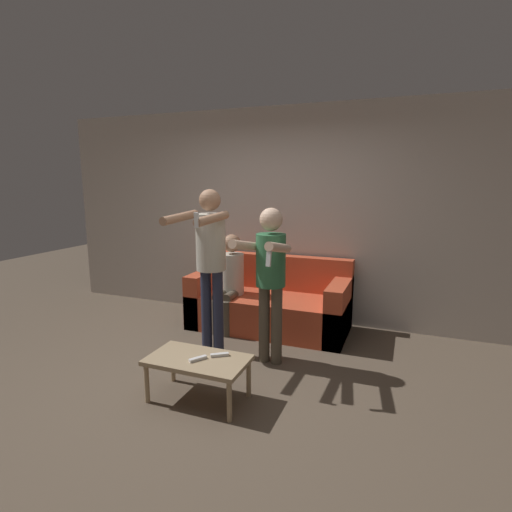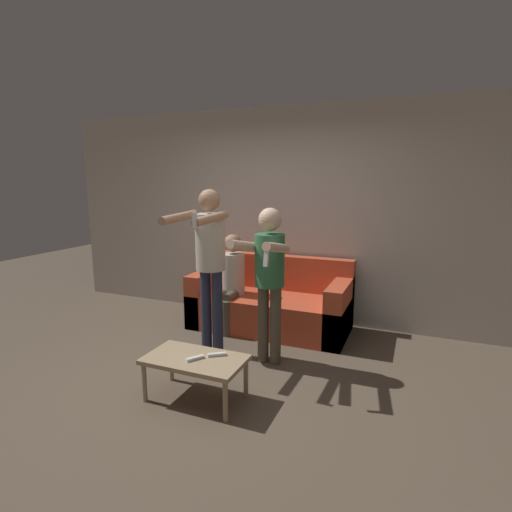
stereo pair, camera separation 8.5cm
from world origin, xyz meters
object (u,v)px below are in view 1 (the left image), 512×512
person_standing_right (270,270)px  remote_far (220,355)px  couch (270,305)px  remote_near (198,359)px  person_standing_left (210,253)px  coffee_table (198,363)px  person_seated (230,278)px

person_standing_right → remote_far: person_standing_right is taller
couch → remote_near: 1.82m
person_standing_left → remote_far: (0.47, -0.75, -0.70)m
person_standing_left → person_standing_right: person_standing_left is taller
person_standing_right → coffee_table: (-0.32, -0.85, -0.63)m
person_standing_left → person_seated: size_ratio=1.48×
coffee_table → remote_far: remote_far is taller
person_standing_right → remote_far: size_ratio=10.72×
person_standing_left → person_standing_right: size_ratio=1.11×
person_seated → remote_near: size_ratio=8.01×
couch → coffee_table: (-0.00, -1.79, 0.03)m
couch → person_standing_right: 1.19m
couch → coffee_table: 1.79m
person_standing_right → person_standing_left: bearing=180.0°
person_standing_right → person_seated: person_standing_right is taller
person_standing_right → remote_near: 1.10m
remote_near → remote_far: (0.13, 0.13, 0.00)m
person_standing_left → coffee_table: 1.18m
person_seated → remote_near: 1.71m
person_standing_left → coffee_table: (0.32, -0.85, -0.75)m
person_seated → remote_far: 1.63m
person_seated → remote_far: bearing=-68.2°
couch → person_standing_left: size_ratio=1.11×
couch → remote_far: bearing=-84.9°
remote_near → person_seated: bearing=106.0°
person_standing_right → remote_far: 0.96m
remote_far → remote_near: bearing=-134.9°
coffee_table → remote_near: (0.02, -0.03, 0.05)m
person_standing_left → coffee_table: size_ratio=2.08×
coffee_table → person_standing_left: bearing=110.6°
couch → person_standing_right: bearing=-71.1°
person_standing_left → remote_near: 1.18m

